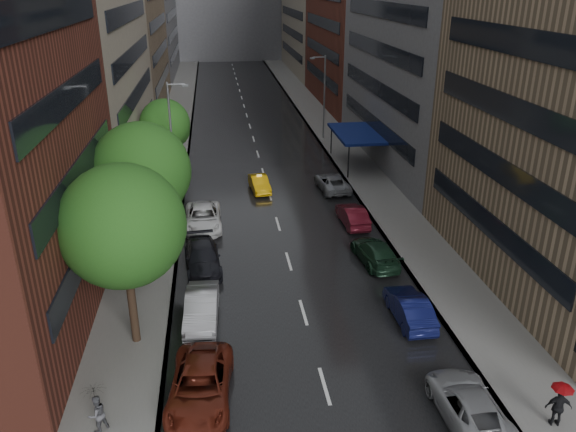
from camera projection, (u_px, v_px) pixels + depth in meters
name	position (u px, v px, depth m)	size (l,w,h in m)	color
road	(251.00, 130.00, 66.80)	(14.00, 140.00, 0.01)	black
sidewalk_left	(174.00, 132.00, 65.69)	(4.00, 140.00, 0.15)	gray
sidewalk_right	(325.00, 127.00, 67.86)	(4.00, 140.00, 0.15)	gray
tree_near	(123.00, 226.00, 25.33)	(5.77, 5.77, 9.20)	#382619
tree_mid	(142.00, 171.00, 32.66)	(5.75, 5.75, 9.17)	#382619
tree_far	(165.00, 124.00, 49.44)	(4.42, 4.42, 7.04)	#382619
taxi	(259.00, 184.00, 47.42)	(1.37, 3.94, 1.30)	#FBB60D
parked_cars_left	(202.00, 279.00, 32.06)	(3.05, 23.92, 1.57)	#5F1F13
parked_cars_right	(377.00, 255.00, 35.02)	(2.59, 32.30, 1.48)	gray
ped_black_umbrella	(96.00, 405.00, 21.70)	(0.99, 0.98, 2.09)	#4E4E53
ped_red_umbrella	(560.00, 401.00, 22.00)	(1.08, 0.82, 2.01)	black
street_lamp_left	(172.00, 135.00, 45.70)	(1.74, 0.22, 9.00)	gray
street_lamp_right	(324.00, 95.00, 61.27)	(1.74, 0.22, 9.00)	gray
awning	(356.00, 134.00, 52.97)	(4.00, 8.00, 3.12)	navy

